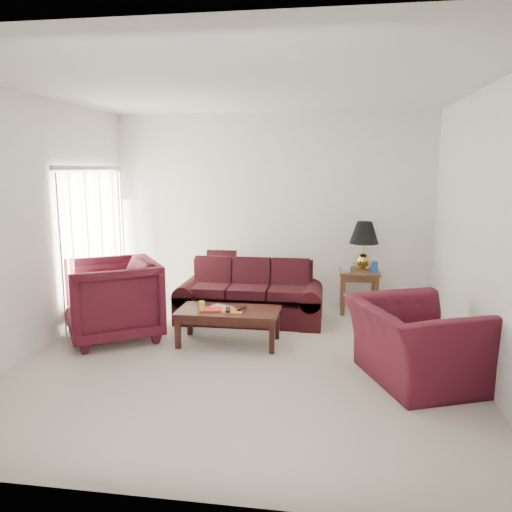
{
  "coord_description": "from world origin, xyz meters",
  "views": [
    {
      "loc": [
        0.95,
        -5.34,
        2.16
      ],
      "look_at": [
        0.0,
        0.85,
        1.05
      ],
      "focal_mm": 35.0,
      "sensor_mm": 36.0,
      "label": 1
    }
  ],
  "objects_px": {
    "floor_lamp": "(133,252)",
    "armchair_right": "(416,343)",
    "coffee_table": "(229,327)",
    "armchair_left": "(112,299)",
    "sofa": "(250,292)",
    "end_table": "(359,291)"
  },
  "relations": [
    {
      "from": "floor_lamp",
      "to": "armchair_right",
      "type": "relative_size",
      "value": 1.35
    },
    {
      "from": "armchair_right",
      "to": "coffee_table",
      "type": "distance_m",
      "value": 2.26
    },
    {
      "from": "armchair_left",
      "to": "armchair_right",
      "type": "height_order",
      "value": "armchair_left"
    },
    {
      "from": "sofa",
      "to": "armchair_right",
      "type": "xyz_separation_m",
      "value": [
        2.0,
        -1.74,
        -0.01
      ]
    },
    {
      "from": "floor_lamp",
      "to": "armchair_right",
      "type": "height_order",
      "value": "floor_lamp"
    },
    {
      "from": "sofa",
      "to": "floor_lamp",
      "type": "bearing_deg",
      "value": 158.45
    },
    {
      "from": "sofa",
      "to": "coffee_table",
      "type": "height_order",
      "value": "sofa"
    },
    {
      "from": "armchair_left",
      "to": "armchair_right",
      "type": "distance_m",
      "value": 3.7
    },
    {
      "from": "floor_lamp",
      "to": "armchair_left",
      "type": "xyz_separation_m",
      "value": [
        0.39,
        -1.66,
        -0.33
      ]
    },
    {
      "from": "sofa",
      "to": "coffee_table",
      "type": "relative_size",
      "value": 1.64
    },
    {
      "from": "sofa",
      "to": "floor_lamp",
      "type": "distance_m",
      "value": 2.16
    },
    {
      "from": "armchair_left",
      "to": "coffee_table",
      "type": "bearing_deg",
      "value": 57.52
    },
    {
      "from": "armchair_left",
      "to": "coffee_table",
      "type": "height_order",
      "value": "armchair_left"
    },
    {
      "from": "sofa",
      "to": "coffee_table",
      "type": "distance_m",
      "value": 0.98
    },
    {
      "from": "armchair_right",
      "to": "coffee_table",
      "type": "bearing_deg",
      "value": 47.68
    },
    {
      "from": "armchair_left",
      "to": "end_table",
      "type": "bearing_deg",
      "value": 84.96
    },
    {
      "from": "sofa",
      "to": "end_table",
      "type": "distance_m",
      "value": 1.72
    },
    {
      "from": "end_table",
      "to": "armchair_left",
      "type": "xyz_separation_m",
      "value": [
        -3.17,
        -1.7,
        0.19
      ]
    },
    {
      "from": "end_table",
      "to": "floor_lamp",
      "type": "height_order",
      "value": "floor_lamp"
    },
    {
      "from": "floor_lamp",
      "to": "sofa",
      "type": "bearing_deg",
      "value": -18.73
    },
    {
      "from": "sofa",
      "to": "armchair_right",
      "type": "bearing_deg",
      "value": -43.84
    },
    {
      "from": "sofa",
      "to": "armchair_left",
      "type": "xyz_separation_m",
      "value": [
        -1.61,
        -0.98,
        0.09
      ]
    }
  ]
}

